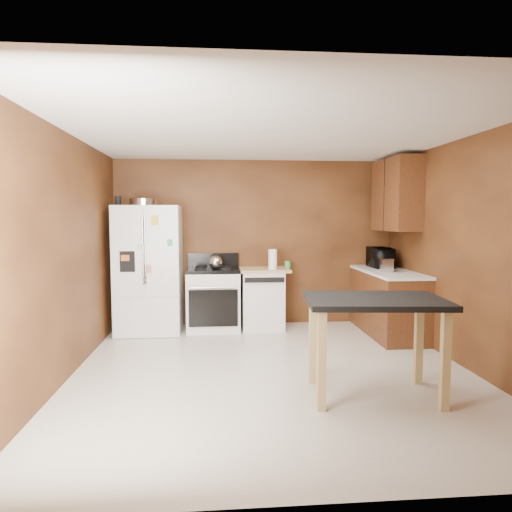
{
  "coord_description": "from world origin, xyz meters",
  "views": [
    {
      "loc": [
        -0.59,
        -4.68,
        1.63
      ],
      "look_at": [
        -0.11,
        0.85,
        1.17
      ],
      "focal_mm": 32.0,
      "sensor_mm": 36.0,
      "label": 1
    }
  ],
  "objects": [
    {
      "name": "floor",
      "position": [
        0.0,
        0.0,
        0.0
      ],
      "size": [
        4.5,
        4.5,
        0.0
      ],
      "primitive_type": "plane",
      "color": "beige",
      "rests_on": "ground"
    },
    {
      "name": "ceiling",
      "position": [
        0.0,
        0.0,
        2.5
      ],
      "size": [
        4.5,
        4.5,
        0.0
      ],
      "primitive_type": "plane",
      "rotation": [
        3.14,
        0.0,
        0.0
      ],
      "color": "white",
      "rests_on": "ground"
    },
    {
      "name": "wall_back",
      "position": [
        0.0,
        2.25,
        1.25
      ],
      "size": [
        4.2,
        0.0,
        4.2
      ],
      "primitive_type": "plane",
      "rotation": [
        1.57,
        0.0,
        0.0
      ],
      "color": "brown",
      "rests_on": "ground"
    },
    {
      "name": "wall_front",
      "position": [
        0.0,
        -2.25,
        1.25
      ],
      "size": [
        4.2,
        0.0,
        4.2
      ],
      "primitive_type": "plane",
      "rotation": [
        -1.57,
        0.0,
        0.0
      ],
      "color": "brown",
      "rests_on": "ground"
    },
    {
      "name": "wall_left",
      "position": [
        -2.1,
        0.0,
        1.25
      ],
      "size": [
        0.0,
        4.5,
        4.5
      ],
      "primitive_type": "plane",
      "rotation": [
        1.57,
        0.0,
        1.57
      ],
      "color": "brown",
      "rests_on": "ground"
    },
    {
      "name": "wall_right",
      "position": [
        2.1,
        0.0,
        1.25
      ],
      "size": [
        0.0,
        4.5,
        4.5
      ],
      "primitive_type": "plane",
      "rotation": [
        1.57,
        0.0,
        -1.57
      ],
      "color": "brown",
      "rests_on": "ground"
    },
    {
      "name": "roasting_pan",
      "position": [
        -1.61,
        1.87,
        1.85
      ],
      "size": [
        0.39,
        0.39,
        0.1
      ],
      "primitive_type": "cylinder",
      "color": "silver",
      "rests_on": "refrigerator"
    },
    {
      "name": "pen_cup",
      "position": [
        -1.94,
        1.75,
        1.86
      ],
      "size": [
        0.09,
        0.09,
        0.13
      ],
      "primitive_type": "cylinder",
      "color": "black",
      "rests_on": "refrigerator"
    },
    {
      "name": "kettle",
      "position": [
        -0.61,
        1.81,
        1.0
      ],
      "size": [
        0.19,
        0.19,
        0.19
      ],
      "primitive_type": "sphere",
      "color": "silver",
      "rests_on": "gas_range"
    },
    {
      "name": "paper_towel",
      "position": [
        0.22,
        1.82,
        1.03
      ],
      "size": [
        0.15,
        0.15,
        0.29
      ],
      "primitive_type": "cylinder",
      "rotation": [
        0.0,
        0.0,
        -0.28
      ],
      "color": "white",
      "rests_on": "dishwasher"
    },
    {
      "name": "green_canister",
      "position": [
        0.47,
        2.03,
        0.94
      ],
      "size": [
        0.11,
        0.11,
        0.1
      ],
      "primitive_type": "cylinder",
      "rotation": [
        0.0,
        0.0,
        -0.24
      ],
      "color": "green",
      "rests_on": "dishwasher"
    },
    {
      "name": "toaster",
      "position": [
        1.73,
        1.35,
        0.99
      ],
      "size": [
        0.2,
        0.27,
        0.18
      ],
      "primitive_type": "cube",
      "rotation": [
        0.0,
        0.0,
        -0.21
      ],
      "color": "silver",
      "rests_on": "right_cabinets"
    },
    {
      "name": "microwave",
      "position": [
        1.82,
        1.83,
        1.03
      ],
      "size": [
        0.35,
        0.5,
        0.27
      ],
      "primitive_type": "imported",
      "rotation": [
        0.0,
        0.0,
        1.61
      ],
      "color": "black",
      "rests_on": "right_cabinets"
    },
    {
      "name": "refrigerator",
      "position": [
        -1.55,
        1.86,
        0.9
      ],
      "size": [
        0.9,
        0.8,
        1.8
      ],
      "color": "white",
      "rests_on": "ground"
    },
    {
      "name": "gas_range",
      "position": [
        -0.64,
        1.92,
        0.46
      ],
      "size": [
        0.76,
        0.68,
        1.1
      ],
      "color": "white",
      "rests_on": "ground"
    },
    {
      "name": "dishwasher",
      "position": [
        0.08,
        1.95,
        0.45
      ],
      "size": [
        0.78,
        0.63,
        0.89
      ],
      "color": "white",
      "rests_on": "ground"
    },
    {
      "name": "right_cabinets",
      "position": [
        1.84,
        1.48,
        0.91
      ],
      "size": [
        0.63,
        1.58,
        2.45
      ],
      "color": "brown",
      "rests_on": "ground"
    },
    {
      "name": "island",
      "position": [
        0.84,
        -0.72,
        0.77
      ],
      "size": [
        1.3,
        0.93,
        0.91
      ],
      "color": "black",
      "rests_on": "ground"
    }
  ]
}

